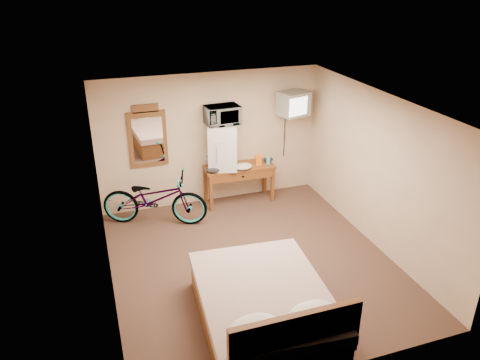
{
  "coord_description": "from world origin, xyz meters",
  "views": [
    {
      "loc": [
        -2.13,
        -5.7,
        4.2
      ],
      "look_at": [
        -0.03,
        0.5,
        1.2
      ],
      "focal_mm": 35.0,
      "sensor_mm": 36.0,
      "label": 1
    }
  ],
  "objects_px": {
    "desk": "(240,172)",
    "mini_fridge": "(223,146)",
    "microwave": "(222,115)",
    "bicycle": "(155,198)",
    "bed": "(265,307)",
    "blue_cup": "(268,161)",
    "crt_television": "(293,104)",
    "wall_mirror": "(148,137)"
  },
  "relations": [
    {
      "from": "blue_cup",
      "to": "bicycle",
      "type": "bearing_deg",
      "value": -173.75
    },
    {
      "from": "desk",
      "to": "bed",
      "type": "distance_m",
      "value": 3.48
    },
    {
      "from": "wall_mirror",
      "to": "bicycle",
      "type": "xyz_separation_m",
      "value": [
        -0.04,
        -0.56,
        -0.95
      ]
    },
    {
      "from": "crt_television",
      "to": "bicycle",
      "type": "xyz_separation_m",
      "value": [
        -2.74,
        -0.31,
        -1.38
      ]
    },
    {
      "from": "bicycle",
      "to": "bed",
      "type": "bearing_deg",
      "value": -142.58
    },
    {
      "from": "microwave",
      "to": "bed",
      "type": "distance_m",
      "value": 3.76
    },
    {
      "from": "wall_mirror",
      "to": "desk",
      "type": "bearing_deg",
      "value": -9.47
    },
    {
      "from": "microwave",
      "to": "desk",
      "type": "bearing_deg",
      "value": -12.25
    },
    {
      "from": "bicycle",
      "to": "bed",
      "type": "distance_m",
      "value": 3.21
    },
    {
      "from": "desk",
      "to": "wall_mirror",
      "type": "height_order",
      "value": "wall_mirror"
    },
    {
      "from": "desk",
      "to": "bicycle",
      "type": "relative_size",
      "value": 0.73
    },
    {
      "from": "crt_television",
      "to": "bicycle",
      "type": "relative_size",
      "value": 0.35
    },
    {
      "from": "microwave",
      "to": "wall_mirror",
      "type": "xyz_separation_m",
      "value": [
        -1.32,
        0.23,
        -0.34
      ]
    },
    {
      "from": "desk",
      "to": "blue_cup",
      "type": "bearing_deg",
      "value": -4.55
    },
    {
      "from": "microwave",
      "to": "bed",
      "type": "xyz_separation_m",
      "value": [
        -0.49,
        -3.42,
        -1.48
      ]
    },
    {
      "from": "mini_fridge",
      "to": "microwave",
      "type": "distance_m",
      "value": 0.6
    },
    {
      "from": "mini_fridge",
      "to": "blue_cup",
      "type": "xyz_separation_m",
      "value": [
        0.87,
        -0.09,
        -0.36
      ]
    },
    {
      "from": "microwave",
      "to": "wall_mirror",
      "type": "relative_size",
      "value": 0.53
    },
    {
      "from": "desk",
      "to": "wall_mirror",
      "type": "distance_m",
      "value": 1.84
    },
    {
      "from": "mini_fridge",
      "to": "bed",
      "type": "xyz_separation_m",
      "value": [
        -0.49,
        -3.42,
        -0.89
      ]
    },
    {
      "from": "bicycle",
      "to": "bed",
      "type": "xyz_separation_m",
      "value": [
        0.87,
        -3.08,
        -0.19
      ]
    },
    {
      "from": "crt_television",
      "to": "bicycle",
      "type": "height_order",
      "value": "crt_television"
    },
    {
      "from": "bicycle",
      "to": "crt_television",
      "type": "bearing_deg",
      "value": -61.88
    },
    {
      "from": "blue_cup",
      "to": "crt_television",
      "type": "bearing_deg",
      "value": 7.41
    },
    {
      "from": "mini_fridge",
      "to": "blue_cup",
      "type": "height_order",
      "value": "mini_fridge"
    },
    {
      "from": "blue_cup",
      "to": "wall_mirror",
      "type": "distance_m",
      "value": 2.3
    },
    {
      "from": "bicycle",
      "to": "blue_cup",
      "type": "bearing_deg",
      "value": -62.09
    },
    {
      "from": "bicycle",
      "to": "mini_fridge",
      "type": "bearing_deg",
      "value": -54.53
    },
    {
      "from": "blue_cup",
      "to": "wall_mirror",
      "type": "bearing_deg",
      "value": 171.78
    },
    {
      "from": "bed",
      "to": "blue_cup",
      "type": "bearing_deg",
      "value": 67.65
    },
    {
      "from": "bicycle",
      "to": "bed",
      "type": "relative_size",
      "value": 0.84
    },
    {
      "from": "crt_television",
      "to": "bed",
      "type": "distance_m",
      "value": 4.18
    },
    {
      "from": "desk",
      "to": "crt_television",
      "type": "relative_size",
      "value": 2.07
    },
    {
      "from": "microwave",
      "to": "bicycle",
      "type": "relative_size",
      "value": 0.33
    },
    {
      "from": "wall_mirror",
      "to": "bed",
      "type": "bearing_deg",
      "value": -77.23
    },
    {
      "from": "desk",
      "to": "mini_fridge",
      "type": "xyz_separation_m",
      "value": [
        -0.31,
        0.05,
        0.55
      ]
    },
    {
      "from": "mini_fridge",
      "to": "microwave",
      "type": "bearing_deg",
      "value": 56.26
    },
    {
      "from": "bed",
      "to": "wall_mirror",
      "type": "bearing_deg",
      "value": 102.77
    },
    {
      "from": "wall_mirror",
      "to": "bed",
      "type": "xyz_separation_m",
      "value": [
        0.83,
        -3.65,
        -1.14
      ]
    },
    {
      "from": "blue_cup",
      "to": "bicycle",
      "type": "distance_m",
      "value": 2.28
    },
    {
      "from": "mini_fridge",
      "to": "crt_television",
      "type": "bearing_deg",
      "value": -1.05
    },
    {
      "from": "blue_cup",
      "to": "mini_fridge",
      "type": "bearing_deg",
      "value": 174.11
    }
  ]
}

